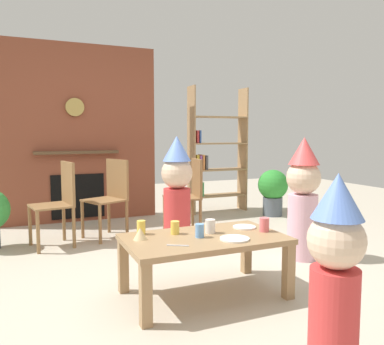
# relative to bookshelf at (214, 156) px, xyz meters

# --- Properties ---
(ground_plane) EXTENTS (12.00, 12.00, 0.00)m
(ground_plane) POSITION_rel_bookshelf_xyz_m (-1.37, -2.40, -0.86)
(ground_plane) COLOR #BCB29E
(brick_fireplace_feature) EXTENTS (2.20, 0.28, 2.40)m
(brick_fireplace_feature) POSITION_rel_bookshelf_xyz_m (-2.01, 0.20, 0.33)
(brick_fireplace_feature) COLOR brown
(brick_fireplace_feature) RESTS_ON ground_plane
(bookshelf) EXTENTS (0.90, 0.28, 1.90)m
(bookshelf) POSITION_rel_bookshelf_xyz_m (0.00, 0.00, 0.00)
(bookshelf) COLOR #9E7A51
(bookshelf) RESTS_ON ground_plane
(coffee_table) EXTENTS (1.17, 0.68, 0.45)m
(coffee_table) POSITION_rel_bookshelf_xyz_m (-1.47, -2.82, -0.48)
(coffee_table) COLOR #9E7A51
(coffee_table) RESTS_ON ground_plane
(paper_cup_near_left) EXTENTS (0.06, 0.06, 0.10)m
(paper_cup_near_left) POSITION_rel_bookshelf_xyz_m (-1.52, -2.84, -0.37)
(paper_cup_near_left) COLOR #669EE0
(paper_cup_near_left) RESTS_ON coffee_table
(paper_cup_near_right) EXTENTS (0.07, 0.07, 0.10)m
(paper_cup_near_right) POSITION_rel_bookshelf_xyz_m (-1.65, -2.67, -0.37)
(paper_cup_near_right) COLOR #F2CC4C
(paper_cup_near_right) RESTS_ON coffee_table
(paper_cup_center) EXTENTS (0.07, 0.07, 0.11)m
(paper_cup_center) POSITION_rel_bookshelf_xyz_m (-0.99, -2.87, -0.36)
(paper_cup_center) COLOR #E5666B
(paper_cup_center) RESTS_ON coffee_table
(paper_cup_far_left) EXTENTS (0.08, 0.08, 0.11)m
(paper_cup_far_left) POSITION_rel_bookshelf_xyz_m (-1.39, -2.76, -0.36)
(paper_cup_far_left) COLOR silver
(paper_cup_far_left) RESTS_ON coffee_table
(paper_cup_far_right) EXTENTS (0.06, 0.06, 0.10)m
(paper_cup_far_right) POSITION_rel_bookshelf_xyz_m (-1.89, -2.58, -0.36)
(paper_cup_far_right) COLOR #F2CC4C
(paper_cup_far_right) RESTS_ON coffee_table
(paper_plate_front) EXTENTS (0.18, 0.18, 0.01)m
(paper_plate_front) POSITION_rel_bookshelf_xyz_m (-1.07, -2.71, -0.41)
(paper_plate_front) COLOR white
(paper_plate_front) RESTS_ON coffee_table
(paper_plate_rear) EXTENTS (0.21, 0.21, 0.01)m
(paper_plate_rear) POSITION_rel_bookshelf_xyz_m (-1.31, -2.99, -0.41)
(paper_plate_rear) COLOR white
(paper_plate_rear) RESTS_ON coffee_table
(birthday_cake_slice) EXTENTS (0.10, 0.10, 0.09)m
(birthday_cake_slice) POSITION_rel_bookshelf_xyz_m (-1.93, -2.72, -0.37)
(birthday_cake_slice) COLOR #EAC68C
(birthday_cake_slice) RESTS_ON coffee_table
(table_fork) EXTENTS (0.14, 0.09, 0.01)m
(table_fork) POSITION_rel_bookshelf_xyz_m (-1.74, -2.98, -0.41)
(table_fork) COLOR silver
(table_fork) RESTS_ON coffee_table
(child_with_cone_hat) EXTENTS (0.28, 0.28, 1.01)m
(child_with_cone_hat) POSITION_rel_bookshelf_xyz_m (-1.30, -3.95, -0.33)
(child_with_cone_hat) COLOR #D13838
(child_with_cone_hat) RESTS_ON ground_plane
(child_in_pink) EXTENTS (0.32, 0.32, 1.17)m
(child_in_pink) POSITION_rel_bookshelf_xyz_m (-0.25, -2.41, -0.25)
(child_in_pink) COLOR #EAB2C6
(child_in_pink) RESTS_ON ground_plane
(child_by_the_chairs) EXTENTS (0.33, 0.33, 1.18)m
(child_by_the_chairs) POSITION_rel_bookshelf_xyz_m (-1.22, -1.59, -0.24)
(child_by_the_chairs) COLOR #D13838
(child_by_the_chairs) RESTS_ON ground_plane
(dining_chair_left) EXTENTS (0.47, 0.47, 0.90)m
(dining_chair_left) POSITION_rel_bookshelf_xyz_m (-2.34, -1.02, -0.35)
(dining_chair_left) COLOR olive
(dining_chair_left) RESTS_ON ground_plane
(dining_chair_middle) EXTENTS (0.52, 0.52, 0.90)m
(dining_chair_middle) POSITION_rel_bookshelf_xyz_m (-1.76, -0.87, -0.35)
(dining_chair_middle) COLOR olive
(dining_chair_middle) RESTS_ON ground_plane
(dining_chair_right) EXTENTS (0.46, 0.46, 0.90)m
(dining_chair_right) POSITION_rel_bookshelf_xyz_m (-0.86, -1.09, -0.35)
(dining_chair_right) COLOR olive
(dining_chair_right) RESTS_ON ground_plane
(potted_plant_tall) EXTENTS (0.44, 0.44, 0.68)m
(potted_plant_tall) POSITION_rel_bookshelf_xyz_m (0.67, -0.61, -0.47)
(potted_plant_tall) COLOR #4C5660
(potted_plant_tall) RESTS_ON ground_plane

